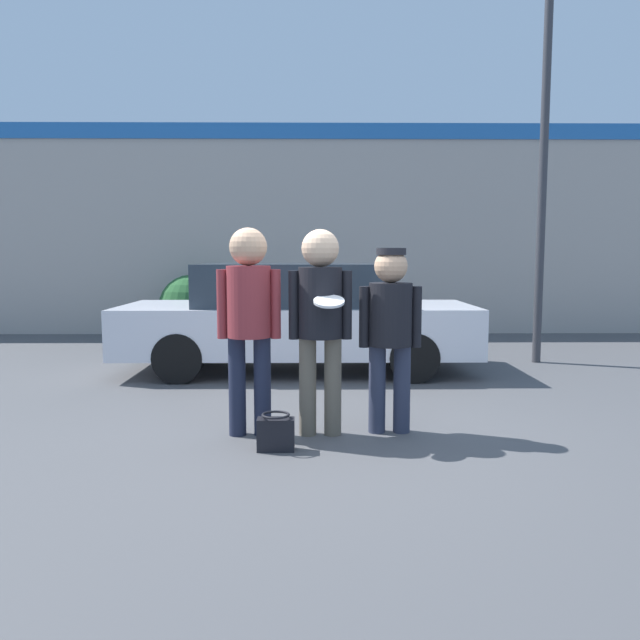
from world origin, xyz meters
TOP-DOWN VIEW (x-y plane):
  - ground_plane at (0.00, 0.00)m, footprint 56.00×56.00m
  - storefront_building at (0.00, 7.12)m, footprint 24.00×0.22m
  - person_left at (-0.66, 0.03)m, footprint 0.55×0.38m
  - person_middle_with_frisbee at (-0.04, 0.03)m, footprint 0.55×0.58m
  - person_right at (0.57, 0.10)m, footprint 0.55×0.38m
  - parked_car_near at (-0.34, 3.07)m, footprint 4.69×1.83m
  - street_lamp at (3.45, 3.70)m, footprint 1.53×0.35m
  - shrub at (-2.38, 6.33)m, footprint 1.21×1.21m
  - handbag at (-0.41, -0.41)m, footprint 0.30×0.23m

SIDE VIEW (x-z plane):
  - ground_plane at x=0.00m, z-range 0.00..0.00m
  - handbag at x=-0.41m, z-range -0.01..0.30m
  - shrub at x=-2.38m, z-range 0.00..1.21m
  - parked_car_near at x=-0.34m, z-range 0.00..1.46m
  - person_right at x=0.57m, z-range 0.17..1.80m
  - person_middle_with_frisbee at x=-0.04m, z-range 0.19..1.99m
  - person_left at x=-0.66m, z-range 0.20..2.00m
  - storefront_building at x=0.00m, z-range 0.03..4.13m
  - street_lamp at x=3.45m, z-range 0.70..6.71m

